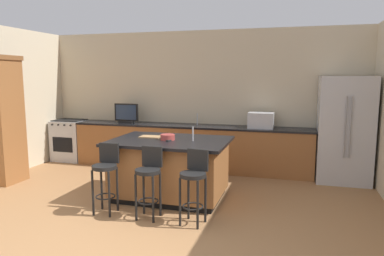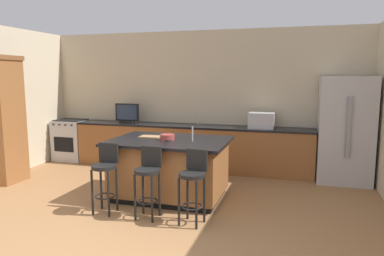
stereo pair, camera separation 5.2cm
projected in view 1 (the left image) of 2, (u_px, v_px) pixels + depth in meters
ground_plane at (101, 254)px, 3.85m from camera, size 16.43×16.43×0.00m
wall_back at (199, 99)px, 7.56m from camera, size 7.15×0.12×2.82m
counter_back at (189, 147)px, 7.36m from camera, size 4.90×0.62×0.90m
kitchen_island at (170, 168)px, 5.61m from camera, size 1.81×1.28×0.92m
refrigerator at (344, 129)px, 6.42m from camera, size 0.91×0.81×1.90m
range_oven at (71, 140)px, 8.13m from camera, size 0.70×0.63×0.92m
cabinet_tower at (2, 118)px, 6.33m from camera, size 0.54×0.62×2.25m
microwave at (261, 120)px, 6.89m from camera, size 0.48×0.36×0.30m
tv_monitor at (126, 114)px, 7.60m from camera, size 0.53×0.16×0.42m
sink_faucet_back at (197, 119)px, 7.34m from camera, size 0.02×0.02×0.24m
sink_faucet_island at (193, 134)px, 5.43m from camera, size 0.02×0.02×0.22m
bar_stool_left at (106, 172)px, 4.97m from camera, size 0.34×0.34×0.97m
bar_stool_center at (149, 176)px, 4.79m from camera, size 0.34×0.34×0.96m
bar_stool_right at (194, 180)px, 4.60m from camera, size 0.34×0.36×0.96m
fruit_bowl at (168, 137)px, 5.53m from camera, size 0.22×0.22×0.09m
tv_remote at (170, 140)px, 5.45m from camera, size 0.09×0.18×0.02m
cutting_board at (151, 137)px, 5.77m from camera, size 0.34×0.23×0.02m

